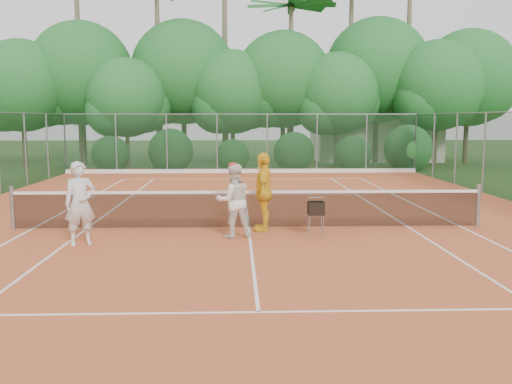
% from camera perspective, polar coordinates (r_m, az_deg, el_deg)
% --- Properties ---
extents(ground, '(120.00, 120.00, 0.00)m').
position_cam_1_polar(ground, '(14.60, -0.74, -3.68)').
color(ground, '#244518').
rests_on(ground, ground).
extents(clay_court, '(18.00, 36.00, 0.02)m').
position_cam_1_polar(clay_court, '(14.60, -0.74, -3.65)').
color(clay_court, '#BD552B').
rests_on(clay_court, ground).
extents(club_building, '(8.00, 5.00, 3.00)m').
position_cam_1_polar(club_building, '(39.46, 11.70, 5.33)').
color(club_building, beige).
rests_on(club_building, ground).
extents(tennis_net, '(11.97, 0.10, 1.10)m').
position_cam_1_polar(tennis_net, '(14.51, -0.75, -1.62)').
color(tennis_net, gray).
rests_on(tennis_net, clay_court).
extents(player_white, '(0.80, 0.68, 1.85)m').
position_cam_1_polar(player_white, '(13.08, -17.17, -1.10)').
color(player_white, silver).
rests_on(player_white, clay_court).
extents(player_center_grp, '(0.99, 0.86, 1.77)m').
position_cam_1_polar(player_center_grp, '(13.34, -2.28, -0.85)').
color(player_center_grp, white).
rests_on(player_center_grp, clay_court).
extents(player_yellow, '(0.60, 1.19, 1.95)m').
position_cam_1_polar(player_yellow, '(14.11, 0.76, 0.02)').
color(player_yellow, yellow).
rests_on(player_yellow, clay_court).
extents(ball_hopper, '(0.36, 0.36, 0.83)m').
position_cam_1_polar(ball_hopper, '(13.50, 6.01, -1.70)').
color(ball_hopper, gray).
rests_on(ball_hopper, clay_court).
extents(stray_ball_a, '(0.07, 0.07, 0.07)m').
position_cam_1_polar(stray_ball_a, '(24.20, -5.03, 0.82)').
color(stray_ball_a, '#BCD130').
rests_on(stray_ball_a, clay_court).
extents(stray_ball_b, '(0.07, 0.07, 0.07)m').
position_cam_1_polar(stray_ball_b, '(25.37, -0.64, 1.15)').
color(stray_ball_b, '#C2DD33').
rests_on(stray_ball_b, clay_court).
extents(stray_ball_c, '(0.07, 0.07, 0.07)m').
position_cam_1_polar(stray_ball_c, '(23.08, -0.93, 0.53)').
color(stray_ball_c, '#C8D732').
rests_on(stray_ball_c, clay_court).
extents(court_markings, '(11.03, 23.83, 0.01)m').
position_cam_1_polar(court_markings, '(14.59, -0.74, -3.60)').
color(court_markings, white).
rests_on(court_markings, clay_court).
extents(fence_back, '(18.07, 0.07, 3.00)m').
position_cam_1_polar(fence_back, '(29.35, -1.40, 4.87)').
color(fence_back, '#19381E').
rests_on(fence_back, clay_court).
extents(tropical_treeline, '(32.10, 8.49, 15.03)m').
position_cam_1_polar(tropical_treeline, '(34.67, 0.90, 11.19)').
color(tropical_treeline, brown).
rests_on(tropical_treeline, ground).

